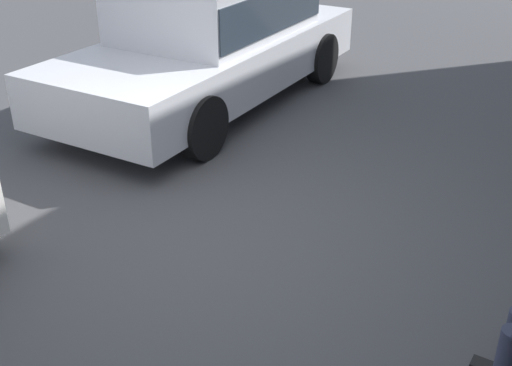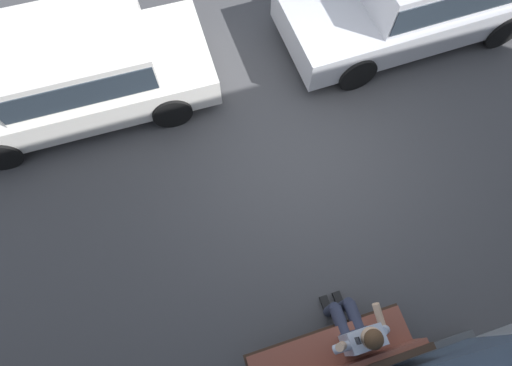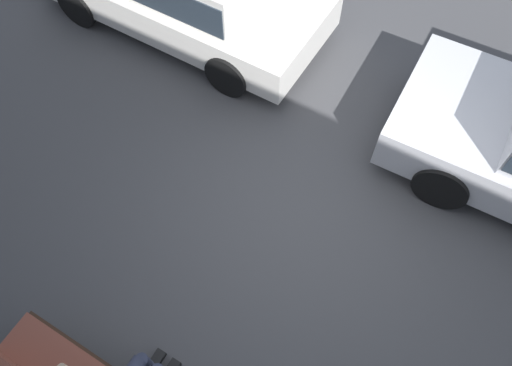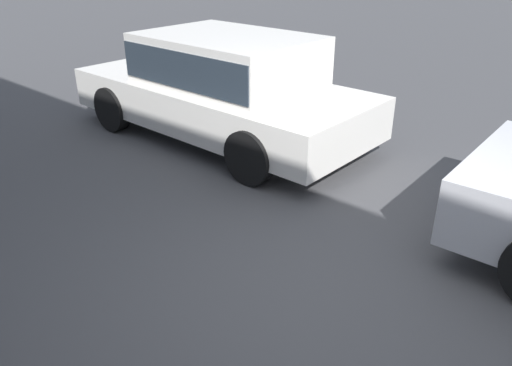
% 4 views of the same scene
% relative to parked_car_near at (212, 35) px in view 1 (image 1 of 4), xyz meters
% --- Properties ---
extents(ground_plane, '(60.00, 60.00, 0.00)m').
position_rel_parked_car_near_xyz_m(ground_plane, '(2.65, 1.77, -0.79)').
color(ground_plane, '#424244').
extents(parked_car_near, '(4.42, 1.95, 1.46)m').
position_rel_parked_car_near_xyz_m(parked_car_near, '(0.00, 0.00, 0.00)').
color(parked_car_near, silver).
rests_on(parked_car_near, ground_plane).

